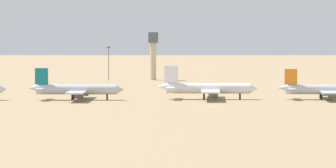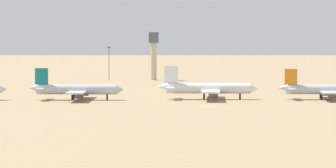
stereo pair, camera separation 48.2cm
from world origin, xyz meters
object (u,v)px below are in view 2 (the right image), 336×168
parked_jet_teal_2 (76,90)px  control_tower (154,51)px  parked_jet_white_3 (207,88)px  light_pole_west (109,61)px  parked_jet_orange_4 (324,90)px

parked_jet_teal_2 → control_tower: 141.19m
parked_jet_white_3 → light_pole_west: 136.77m
control_tower → light_pole_west: 24.93m
control_tower → light_pole_west: (-23.68, -5.75, -5.24)m
parked_jet_white_3 → light_pole_west: bearing=112.6°
parked_jet_white_3 → light_pole_west: size_ratio=2.11×
parked_jet_teal_2 → parked_jet_white_3: parked_jet_white_3 is taller
parked_jet_white_3 → light_pole_west: light_pole_west is taller
parked_jet_orange_4 → control_tower: control_tower is taller
parked_jet_white_3 → parked_jet_orange_4: size_ratio=1.09×
parked_jet_teal_2 → control_tower: bearing=80.5°
light_pole_west → parked_jet_white_3: bearing=-72.2°
parked_jet_white_3 → control_tower: control_tower is taller
parked_jet_white_3 → parked_jet_orange_4: 43.61m
parked_jet_orange_4 → light_pole_west: bearing=127.7°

